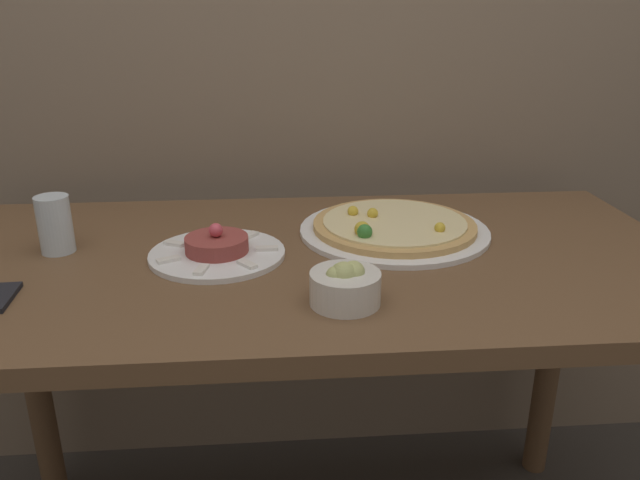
{
  "coord_description": "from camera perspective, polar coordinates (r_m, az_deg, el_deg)",
  "views": [
    {
      "loc": [
        -0.06,
        -0.7,
        1.2
      ],
      "look_at": [
        0.02,
        0.31,
        0.81
      ],
      "focal_mm": 35.0,
      "sensor_mm": 36.0,
      "label": 1
    }
  ],
  "objects": [
    {
      "name": "tartare_plate",
      "position": [
        1.13,
        -9.39,
        -0.91
      ],
      "size": [
        0.24,
        0.24,
        0.06
      ],
      "color": "white",
      "rests_on": "dining_table"
    },
    {
      "name": "drinking_glass",
      "position": [
        1.22,
        -23.07,
        1.32
      ],
      "size": [
        0.06,
        0.06,
        0.11
      ],
      "color": "silver",
      "rests_on": "dining_table"
    },
    {
      "name": "pizza_plate",
      "position": [
        1.24,
        6.75,
        1.15
      ],
      "size": [
        0.37,
        0.37,
        0.05
      ],
      "color": "white",
      "rests_on": "dining_table"
    },
    {
      "name": "small_bowl",
      "position": [
        0.94,
        2.34,
        -4.08
      ],
      "size": [
        0.11,
        0.11,
        0.07
      ],
      "color": "silver",
      "rests_on": "dining_table"
    },
    {
      "name": "dining_table",
      "position": [
        1.18,
        -1.22,
        -6.17
      ],
      "size": [
        1.4,
        0.7,
        0.77
      ],
      "color": "brown",
      "rests_on": "ground_plane"
    }
  ]
}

